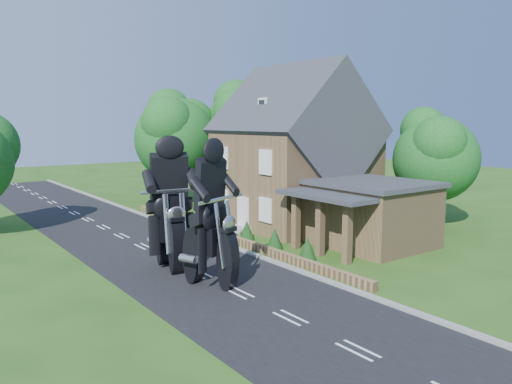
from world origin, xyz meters
TOP-DOWN VIEW (x-y plane):
  - ground at (0.00, 0.00)m, footprint 120.00×120.00m
  - road at (0.00, 0.00)m, footprint 7.00×80.00m
  - kerb at (3.65, 0.00)m, footprint 0.30×80.00m
  - garden_wall at (4.30, 5.00)m, footprint 0.30×22.00m
  - house at (10.49, 6.00)m, footprint 9.54×8.64m
  - annex at (9.87, -0.80)m, footprint 7.05×5.94m
  - tree_annex_side at (17.13, 0.10)m, footprint 5.64×5.20m
  - tree_house_right at (16.65, 8.62)m, footprint 6.51×6.00m
  - tree_behind_house at (14.18, 16.14)m, footprint 7.81×7.20m
  - tree_behind_left at (8.16, 17.13)m, footprint 6.94×6.40m
  - shrub_a at (5.30, -1.00)m, footprint 0.90×0.90m
  - shrub_b at (5.30, 1.50)m, footprint 0.90×0.90m
  - shrub_c at (5.30, 4.00)m, footprint 0.90×0.90m
  - shrub_d at (5.30, 9.00)m, footprint 0.90×0.90m
  - shrub_e at (5.30, 11.50)m, footprint 0.90×0.90m
  - shrub_f at (5.30, 14.00)m, footprint 0.90×0.90m
  - motorcycle_lead at (-0.43, -1.61)m, footprint 1.15×1.95m
  - motorcycle_follow at (-0.67, 1.42)m, footprint 0.76×1.96m

SIDE VIEW (x-z plane):
  - ground at x=0.00m, z-range 0.00..0.00m
  - road at x=0.00m, z-range 0.00..0.02m
  - kerb at x=3.65m, z-range 0.00..0.12m
  - garden_wall at x=4.30m, z-range 0.00..0.40m
  - shrub_a at x=5.30m, z-range 0.00..1.10m
  - shrub_b at x=5.30m, z-range 0.00..1.10m
  - shrub_c at x=5.30m, z-range 0.00..1.10m
  - shrub_d at x=5.30m, z-range 0.00..1.10m
  - shrub_e at x=5.30m, z-range 0.00..1.10m
  - shrub_f at x=5.30m, z-range 0.00..1.10m
  - motorcycle_lead at x=-0.43m, z-range 0.00..1.77m
  - motorcycle_follow at x=-0.67m, z-range 0.00..1.78m
  - annex at x=9.87m, z-range 0.05..3.49m
  - house at x=10.49m, z-range -0.78..9.46m
  - tree_annex_side at x=17.13m, z-range 0.95..8.43m
  - tree_house_right at x=16.65m, z-range 0.99..9.39m
  - tree_behind_left at x=8.16m, z-range 1.15..10.31m
  - tree_behind_house at x=14.18m, z-range 1.19..11.27m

